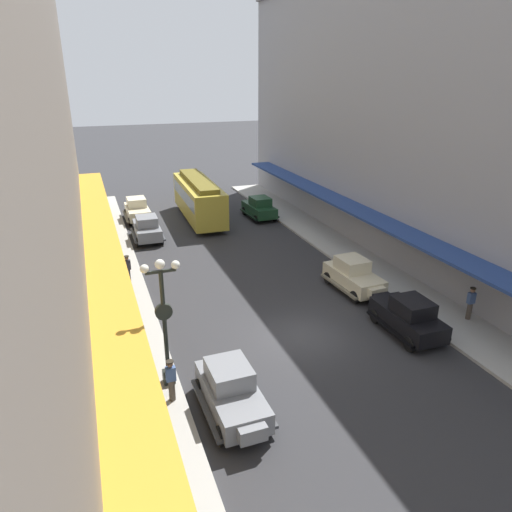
% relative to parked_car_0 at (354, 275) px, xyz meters
% --- Properties ---
extents(ground_plane, '(200.00, 200.00, 0.00)m').
position_rel_parked_car_0_xyz_m(ground_plane, '(-4.89, -3.52, -0.94)').
color(ground_plane, '#2D2D30').
extents(sidewalk_left, '(3.00, 60.00, 0.15)m').
position_rel_parked_car_0_xyz_m(sidewalk_left, '(-12.39, -3.52, -0.87)').
color(sidewalk_left, '#A8A59E').
rests_on(sidewalk_left, ground).
extents(sidewalk_right, '(3.00, 60.00, 0.15)m').
position_rel_parked_car_0_xyz_m(sidewalk_right, '(2.61, -3.52, -0.87)').
color(sidewalk_right, '#A8A59E').
rests_on(sidewalk_right, ground).
extents(building_row_left, '(4.30, 60.00, 20.46)m').
position_rel_parked_car_0_xyz_m(building_row_left, '(-15.12, -3.52, 9.28)').
color(building_row_left, slate).
rests_on(building_row_left, ground).
extents(building_row_right, '(4.30, 60.00, 18.58)m').
position_rel_parked_car_0_xyz_m(building_row_right, '(5.35, -3.52, 8.34)').
color(building_row_right, '#939399').
rests_on(building_row_right, ground).
extents(parked_car_0, '(2.31, 4.32, 1.84)m').
position_rel_parked_car_0_xyz_m(parked_car_0, '(0.00, 0.00, 0.00)').
color(parked_car_0, beige).
rests_on(parked_car_0, ground).
extents(parked_car_1, '(2.20, 4.28, 1.84)m').
position_rel_parked_car_0_xyz_m(parked_car_1, '(-9.45, -7.47, 0.00)').
color(parked_car_1, slate).
rests_on(parked_car_1, ground).
extents(parked_car_2, '(2.30, 4.31, 1.84)m').
position_rel_parked_car_0_xyz_m(parked_car_2, '(-0.01, 15.06, 0.00)').
color(parked_car_2, '#193D23').
rests_on(parked_car_2, ground).
extents(parked_car_3, '(2.17, 4.27, 1.84)m').
position_rel_parked_car_0_xyz_m(parked_car_3, '(-0.10, -5.02, 0.00)').
color(parked_car_3, black).
rests_on(parked_car_3, ground).
extents(parked_car_4, '(2.19, 4.28, 1.84)m').
position_rel_parked_car_0_xyz_m(parked_car_4, '(-9.68, 17.90, 0.00)').
color(parked_car_4, beige).
rests_on(parked_car_4, ground).
extents(parked_car_5, '(2.20, 4.28, 1.84)m').
position_rel_parked_car_0_xyz_m(parked_car_5, '(-9.62, 12.63, 0.00)').
color(parked_car_5, slate).
rests_on(parked_car_5, ground).
extents(streetcar, '(2.77, 9.67, 3.46)m').
position_rel_parked_car_0_xyz_m(streetcar, '(-4.84, 16.29, 0.96)').
color(streetcar, gold).
rests_on(streetcar, ground).
extents(lamp_post_with_clock, '(1.42, 0.44, 5.16)m').
position_rel_parked_car_0_xyz_m(lamp_post_with_clock, '(-11.29, -5.15, 2.04)').
color(lamp_post_with_clock, black).
rests_on(lamp_post_with_clock, sidewalk_left).
extents(fire_hydrant, '(0.24, 0.24, 0.82)m').
position_rel_parked_car_0_xyz_m(fire_hydrant, '(1.46, 2.08, -0.38)').
color(fire_hydrant, '#B21E19').
rests_on(fire_hydrant, sidewalk_right).
extents(pedestrian_0, '(0.36, 0.28, 1.67)m').
position_rel_parked_car_0_xyz_m(pedestrian_0, '(-11.36, -6.25, 0.07)').
color(pedestrian_0, '#4C4238').
rests_on(pedestrian_0, sidewalk_left).
extents(pedestrian_1, '(0.36, 0.28, 1.67)m').
position_rel_parked_car_0_xyz_m(pedestrian_1, '(3.44, -5.10, 0.07)').
color(pedestrian_1, '#4C4238').
rests_on(pedestrian_1, sidewalk_right).
extents(pedestrian_2, '(0.36, 0.28, 1.67)m').
position_rel_parked_car_0_xyz_m(pedestrian_2, '(-11.76, 4.94, 0.07)').
color(pedestrian_2, '#2D2D33').
rests_on(pedestrian_2, sidewalk_left).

